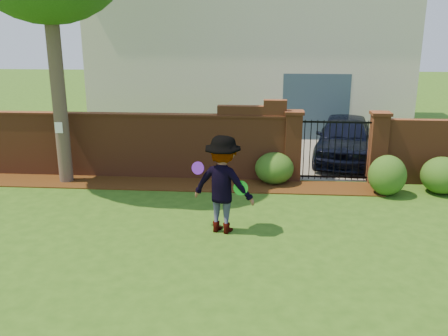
# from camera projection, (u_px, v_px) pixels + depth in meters

# --- Properties ---
(ground) EXTENTS (80.00, 80.00, 0.01)m
(ground) POSITION_uv_depth(u_px,v_px,m) (178.00, 239.00, 9.28)
(ground) COLOR #2A5214
(ground) RESTS_ON ground
(mulch_bed) EXTENTS (11.10, 1.08, 0.03)m
(mulch_bed) POSITION_uv_depth(u_px,v_px,m) (164.00, 184.00, 12.54)
(mulch_bed) COLOR #361D09
(mulch_bed) RESTS_ON ground
(brick_wall) EXTENTS (8.70, 0.31, 2.16)m
(brick_wall) POSITION_uv_depth(u_px,v_px,m) (129.00, 144.00, 13.00)
(brick_wall) COLOR brown
(brick_wall) RESTS_ON ground
(pillar_left) EXTENTS (0.50, 0.50, 1.88)m
(pillar_left) POSITION_uv_depth(u_px,v_px,m) (293.00, 146.00, 12.66)
(pillar_left) COLOR brown
(pillar_left) RESTS_ON ground
(pillar_right) EXTENTS (0.50, 0.50, 1.88)m
(pillar_right) POSITION_uv_depth(u_px,v_px,m) (378.00, 147.00, 12.49)
(pillar_right) COLOR brown
(pillar_right) RESTS_ON ground
(iron_gate) EXTENTS (1.78, 0.03, 1.60)m
(iron_gate) POSITION_uv_depth(u_px,v_px,m) (335.00, 150.00, 12.60)
(iron_gate) COLOR black
(iron_gate) RESTS_ON ground
(driveway) EXTENTS (3.20, 8.00, 0.01)m
(driveway) POSITION_uv_depth(u_px,v_px,m) (317.00, 146.00, 16.67)
(driveway) COLOR slate
(driveway) RESTS_ON ground
(house) EXTENTS (12.40, 6.40, 6.30)m
(house) POSITION_uv_depth(u_px,v_px,m) (250.00, 48.00, 19.81)
(house) COLOR beige
(house) RESTS_ON ground
(car) EXTENTS (2.45, 4.36, 1.40)m
(car) POSITION_uv_depth(u_px,v_px,m) (344.00, 140.00, 14.48)
(car) COLOR black
(car) RESTS_ON ground
(paper_notice) EXTENTS (0.20, 0.01, 0.28)m
(paper_notice) POSITION_uv_depth(u_px,v_px,m) (59.00, 128.00, 12.21)
(paper_notice) COLOR white
(paper_notice) RESTS_ON tree
(shrub_left) EXTENTS (1.01, 1.01, 0.83)m
(shrub_left) POSITION_uv_depth(u_px,v_px,m) (274.00, 168.00, 12.53)
(shrub_left) COLOR #1D4C17
(shrub_left) RESTS_ON ground
(shrub_middle) EXTENTS (0.91, 0.91, 1.00)m
(shrub_middle) POSITION_uv_depth(u_px,v_px,m) (387.00, 175.00, 11.64)
(shrub_middle) COLOR #1D4C17
(shrub_middle) RESTS_ON ground
(shrub_right) EXTENTS (1.03, 1.03, 0.92)m
(shrub_right) POSITION_uv_depth(u_px,v_px,m) (442.00, 175.00, 11.77)
(shrub_right) COLOR #1D4C17
(shrub_right) RESTS_ON ground
(man) EXTENTS (1.43, 1.09, 1.96)m
(man) POSITION_uv_depth(u_px,v_px,m) (222.00, 185.00, 9.37)
(man) COLOR gray
(man) RESTS_ON ground
(frisbee_purple) EXTENTS (0.26, 0.13, 0.25)m
(frisbee_purple) POSITION_uv_depth(u_px,v_px,m) (198.00, 168.00, 9.29)
(frisbee_purple) COLOR #621DB7
(frisbee_purple) RESTS_ON man
(frisbee_green) EXTENTS (0.29, 0.11, 0.29)m
(frisbee_green) POSITION_uv_depth(u_px,v_px,m) (241.00, 188.00, 9.19)
(frisbee_green) COLOR green
(frisbee_green) RESTS_ON man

